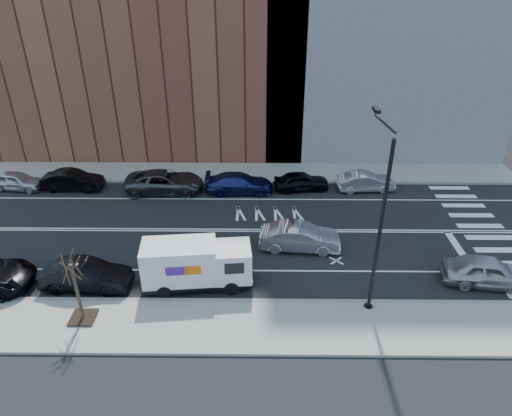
{
  "coord_description": "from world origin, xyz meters",
  "views": [
    {
      "loc": [
        1.54,
        -25.04,
        15.54
      ],
      "look_at": [
        1.28,
        0.46,
        1.4
      ],
      "focal_mm": 32.0,
      "sensor_mm": 36.0,
      "label": 1
    }
  ],
  "objects_px": {
    "fedex_van": "(196,264)",
    "near_parked_front": "(488,271)",
    "driving_sedan": "(300,237)",
    "far_parked_b": "(73,180)",
    "far_parked_a": "(17,181)"
  },
  "relations": [
    {
      "from": "driving_sedan",
      "to": "near_parked_front",
      "type": "distance_m",
      "value": 10.33
    },
    {
      "from": "far_parked_a",
      "to": "driving_sedan",
      "type": "relative_size",
      "value": 0.84
    },
    {
      "from": "far_parked_a",
      "to": "near_parked_front",
      "type": "height_order",
      "value": "near_parked_front"
    },
    {
      "from": "far_parked_b",
      "to": "far_parked_a",
      "type": "bearing_deg",
      "value": 91.85
    },
    {
      "from": "fedex_van",
      "to": "far_parked_b",
      "type": "xyz_separation_m",
      "value": [
        -10.77,
        11.42,
        -0.64
      ]
    },
    {
      "from": "fedex_van",
      "to": "near_parked_front",
      "type": "relative_size",
      "value": 1.26
    },
    {
      "from": "fedex_van",
      "to": "far_parked_b",
      "type": "relative_size",
      "value": 1.32
    },
    {
      "from": "driving_sedan",
      "to": "fedex_van",
      "type": "bearing_deg",
      "value": 125.83
    },
    {
      "from": "driving_sedan",
      "to": "near_parked_front",
      "type": "bearing_deg",
      "value": -104.73
    },
    {
      "from": "far_parked_b",
      "to": "near_parked_front",
      "type": "distance_m",
      "value": 28.56
    },
    {
      "from": "near_parked_front",
      "to": "far_parked_b",
      "type": "bearing_deg",
      "value": 74.89
    },
    {
      "from": "far_parked_a",
      "to": "near_parked_front",
      "type": "xyz_separation_m",
      "value": [
        30.54,
        -11.11,
        0.12
      ]
    },
    {
      "from": "far_parked_a",
      "to": "far_parked_b",
      "type": "xyz_separation_m",
      "value": [
        4.24,
        0.02,
        0.05
      ]
    },
    {
      "from": "fedex_van",
      "to": "near_parked_front",
      "type": "distance_m",
      "value": 15.55
    },
    {
      "from": "far_parked_a",
      "to": "far_parked_b",
      "type": "height_order",
      "value": "far_parked_b"
    }
  ]
}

